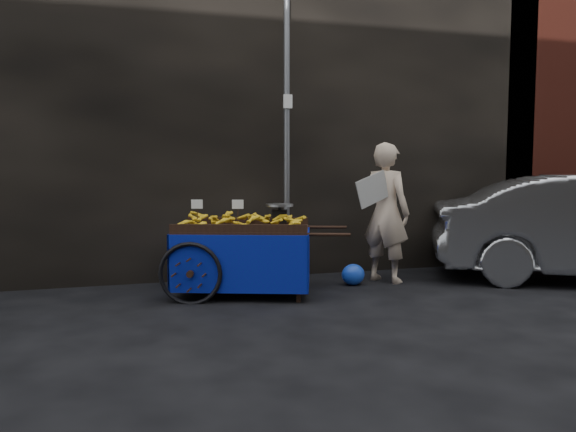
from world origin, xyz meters
name	(u,v)px	position (x,y,z in m)	size (l,w,h in m)	color
ground	(294,303)	(0.00, 0.00, 0.00)	(80.00, 80.00, 0.00)	black
building_wall	(269,105)	(0.39, 2.60, 2.50)	(13.50, 2.00, 5.00)	black
street_pole	(287,132)	(0.30, 1.30, 2.01)	(0.12, 0.10, 4.00)	slate
banana_cart	(239,234)	(-0.49, 0.65, 0.73)	(2.35, 1.61, 1.18)	black
vendor	(386,212)	(1.54, 0.83, 0.93)	(0.94, 0.81, 1.86)	beige
plastic_bag	(353,275)	(1.03, 0.72, 0.14)	(0.31, 0.25, 0.28)	blue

